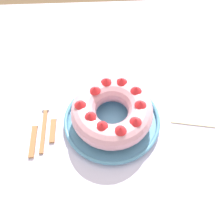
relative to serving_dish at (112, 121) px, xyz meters
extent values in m
plane|color=brown|center=(-0.01, 0.01, -0.78)|extent=(8.00, 8.00, 0.00)
cube|color=silver|center=(-0.01, 0.01, -0.03)|extent=(1.39, 1.27, 0.03)
cylinder|color=brown|center=(0.61, 0.58, -0.41)|extent=(0.06, 0.06, 0.74)
cylinder|color=#518EB2|center=(0.00, 0.00, -0.01)|extent=(0.29, 0.29, 0.01)
torus|color=#518EB2|center=(0.00, 0.00, 0.01)|extent=(0.31, 0.31, 0.01)
torus|color=#E09EAD|center=(0.00, 0.00, 0.05)|extent=(0.25, 0.25, 0.08)
cone|color=red|center=(-0.09, 0.00, 0.09)|extent=(0.04, 0.04, 0.02)
cone|color=red|center=(-0.06, -0.04, 0.09)|extent=(0.04, 0.04, 0.02)
cone|color=red|center=(-0.03, -0.07, 0.09)|extent=(0.05, 0.05, 0.02)
cone|color=red|center=(0.02, -0.09, 0.09)|extent=(0.04, 0.04, 0.02)
cone|color=red|center=(0.06, -0.06, 0.09)|extent=(0.05, 0.05, 0.02)
cone|color=red|center=(0.08, 0.00, 0.09)|extent=(0.04, 0.04, 0.02)
cone|color=red|center=(0.07, 0.05, 0.09)|extent=(0.04, 0.04, 0.02)
cone|color=red|center=(0.03, 0.09, 0.09)|extent=(0.04, 0.04, 0.02)
cone|color=red|center=(-0.01, 0.09, 0.09)|extent=(0.04, 0.04, 0.02)
cone|color=red|center=(-0.05, 0.06, 0.09)|extent=(0.04, 0.04, 0.02)
cube|color=#936038|center=(-0.22, -0.02, -0.01)|extent=(0.01, 0.15, 0.01)
cube|color=silver|center=(-0.22, 0.08, -0.01)|extent=(0.02, 0.06, 0.01)
cube|color=#936038|center=(-0.24, -0.06, -0.01)|extent=(0.02, 0.11, 0.01)
cube|color=silver|center=(-0.24, 0.06, -0.01)|extent=(0.02, 0.13, 0.00)
cube|color=#936038|center=(-0.19, -0.02, -0.01)|extent=(0.02, 0.08, 0.01)
cube|color=silver|center=(-0.19, 0.07, -0.01)|extent=(0.02, 0.10, 0.00)
cube|color=beige|center=(0.27, 0.03, -0.01)|extent=(0.16, 0.12, 0.00)
camera|label=1|loc=(-0.02, -0.43, 0.71)|focal=42.00mm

